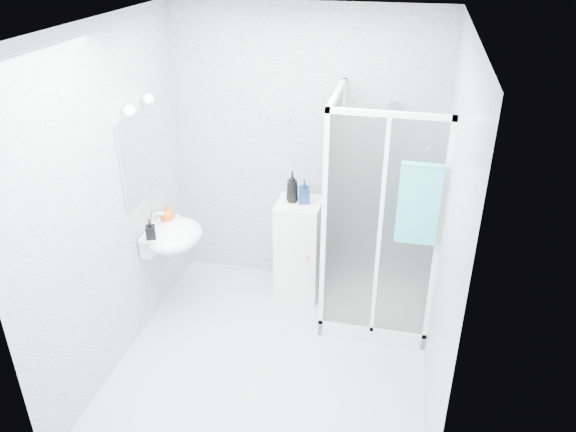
% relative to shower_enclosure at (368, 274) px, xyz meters
% --- Properties ---
extents(room, '(2.40, 2.60, 2.60)m').
position_rel_shower_enclosure_xyz_m(room, '(-0.67, -0.77, 0.85)').
color(room, silver).
rests_on(room, ground).
extents(shower_enclosure, '(0.90, 0.95, 2.00)m').
position_rel_shower_enclosure_xyz_m(shower_enclosure, '(0.00, 0.00, 0.00)').
color(shower_enclosure, white).
rests_on(shower_enclosure, ground).
extents(wall_basin, '(0.46, 0.56, 0.35)m').
position_rel_shower_enclosure_xyz_m(wall_basin, '(-1.66, -0.32, 0.35)').
color(wall_basin, white).
rests_on(wall_basin, ground).
extents(mirror, '(0.02, 0.60, 0.70)m').
position_rel_shower_enclosure_xyz_m(mirror, '(-1.85, -0.32, 1.05)').
color(mirror, white).
rests_on(mirror, room).
extents(vanity_lights, '(0.10, 0.40, 0.08)m').
position_rel_shower_enclosure_xyz_m(vanity_lights, '(-1.80, -0.32, 1.47)').
color(vanity_lights, silver).
rests_on(vanity_lights, room).
extents(wall_hooks, '(0.23, 0.06, 0.03)m').
position_rel_shower_enclosure_xyz_m(wall_hooks, '(-0.92, 0.49, 1.17)').
color(wall_hooks, silver).
rests_on(wall_hooks, room).
extents(storage_cabinet, '(0.39, 0.42, 0.95)m').
position_rel_shower_enclosure_xyz_m(storage_cabinet, '(-0.67, 0.23, 0.03)').
color(storage_cabinet, white).
rests_on(storage_cabinet, ground).
extents(hand_towel, '(0.30, 0.04, 0.64)m').
position_rel_shower_enclosure_xyz_m(hand_towel, '(0.34, -0.40, 0.92)').
color(hand_towel, '#2FA8B5').
rests_on(hand_towel, shower_enclosure).
extents(shampoo_bottle_a, '(0.14, 0.14, 0.28)m').
position_rel_shower_enclosure_xyz_m(shampoo_bottle_a, '(-0.73, 0.24, 0.64)').
color(shampoo_bottle_a, black).
rests_on(shampoo_bottle_a, storage_cabinet).
extents(shampoo_bottle_b, '(0.11, 0.12, 0.21)m').
position_rel_shower_enclosure_xyz_m(shampoo_bottle_b, '(-0.62, 0.24, 0.61)').
color(shampoo_bottle_b, navy).
rests_on(shampoo_bottle_b, storage_cabinet).
extents(soap_dispenser_orange, '(0.15, 0.15, 0.16)m').
position_rel_shower_enclosure_xyz_m(soap_dispenser_orange, '(-1.72, -0.21, 0.50)').
color(soap_dispenser_orange, '#B14C14').
rests_on(soap_dispenser_orange, wall_basin).
extents(soap_dispenser_black, '(0.10, 0.10, 0.17)m').
position_rel_shower_enclosure_xyz_m(soap_dispenser_black, '(-1.74, -0.51, 0.50)').
color(soap_dispenser_black, black).
rests_on(soap_dispenser_black, wall_basin).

